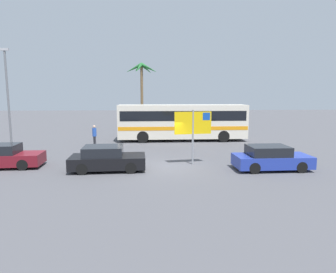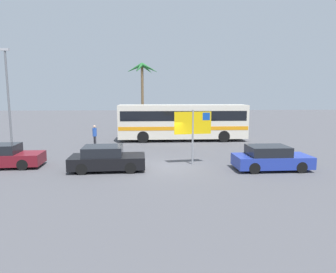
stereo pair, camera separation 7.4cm
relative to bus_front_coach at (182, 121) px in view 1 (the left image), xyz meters
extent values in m
plane|color=#4C4C51|center=(-2.19, -9.54, -1.78)|extent=(120.00, 120.00, 0.00)
cube|color=silver|center=(0.00, 0.00, -0.06)|extent=(11.20, 2.40, 2.90)
cube|color=black|center=(0.00, 0.00, 0.49)|extent=(10.75, 2.43, 0.84)
cube|color=orange|center=(0.00, 0.00, -0.57)|extent=(11.09, 2.43, 0.32)
cylinder|color=black|center=(3.47, 1.08, -1.28)|extent=(1.00, 0.28, 1.00)
cylinder|color=black|center=(3.47, -1.08, -1.28)|extent=(1.00, 0.28, 1.00)
cylinder|color=black|center=(-3.47, 1.08, -1.28)|extent=(1.00, 0.28, 1.00)
cylinder|color=black|center=(-3.47, -1.08, -1.28)|extent=(1.00, 0.28, 1.00)
cylinder|color=gray|center=(-0.33, -9.03, -0.18)|extent=(0.11, 0.11, 3.20)
cube|color=yellow|center=(-0.33, -9.03, 0.67)|extent=(2.19, 0.37, 1.30)
cube|color=#1447A8|center=(0.46, -8.91, 1.04)|extent=(0.45, 0.13, 0.44)
cube|color=black|center=(-5.11, -10.12, -1.30)|extent=(4.08, 1.99, 0.64)
cube|color=black|center=(-5.35, -10.14, -0.72)|extent=(2.16, 1.76, 0.52)
cylinder|color=black|center=(-3.90, -9.23, -1.48)|extent=(0.61, 0.19, 0.60)
cylinder|color=black|center=(-3.83, -10.90, -1.48)|extent=(0.61, 0.19, 0.60)
cylinder|color=black|center=(-6.38, -9.35, -1.48)|extent=(0.61, 0.19, 0.60)
cylinder|color=black|center=(-6.31, -11.02, -1.48)|extent=(0.61, 0.19, 0.60)
cube|color=#23389E|center=(3.83, -10.50, -1.30)|extent=(4.11, 1.83, 0.64)
cube|color=black|center=(3.59, -10.50, -0.72)|extent=(2.15, 1.65, 0.52)
cylinder|color=black|center=(5.08, -9.67, -1.48)|extent=(0.60, 0.17, 0.60)
cylinder|color=black|center=(5.11, -11.28, -1.48)|extent=(0.60, 0.17, 0.60)
cylinder|color=black|center=(2.55, -9.72, -1.48)|extent=(0.60, 0.17, 0.60)
cylinder|color=black|center=(2.59, -11.33, -1.48)|extent=(0.60, 0.17, 0.60)
cube|color=maroon|center=(-11.10, -9.22, -1.30)|extent=(4.35, 1.86, 0.64)
cylinder|color=black|center=(-9.81, -8.40, -1.48)|extent=(0.61, 0.19, 0.60)
cylinder|color=black|center=(-9.74, -9.91, -1.48)|extent=(0.61, 0.19, 0.60)
cylinder|color=#2D2D33|center=(-7.17, -2.70, -1.37)|extent=(0.13, 0.13, 0.82)
cylinder|color=#2D2D33|center=(-7.27, -2.55, -1.37)|extent=(0.13, 0.13, 0.82)
cylinder|color=#2851B2|center=(-7.22, -2.62, -0.64)|extent=(0.32, 0.32, 0.65)
sphere|color=tan|center=(-7.22, -2.62, -0.21)|extent=(0.22, 0.22, 0.22)
cylinder|color=slate|center=(-12.45, -5.15, 1.69)|extent=(0.14, 0.14, 6.95)
cube|color=#B2B2B7|center=(-12.45, -5.15, 5.26)|extent=(0.56, 0.20, 0.16)
cylinder|color=brown|center=(-3.85, 10.32, 1.93)|extent=(0.32, 0.32, 7.43)
cone|color=#23662D|center=(-2.92, 10.19, 5.37)|extent=(2.12, 0.72, 1.34)
cone|color=#23662D|center=(-3.28, 11.07, 5.39)|extent=(1.62, 1.93, 1.31)
cone|color=#23662D|center=(-4.27, 11.22, 5.51)|extent=(1.30, 2.12, 1.09)
cone|color=#23662D|center=(-4.79, 10.49, 5.39)|extent=(2.13, 0.80, 1.31)
cone|color=#23662D|center=(-4.15, 9.44, 5.35)|extent=(1.08, 2.09, 1.38)
cone|color=#23662D|center=(-3.20, 9.57, 5.50)|extent=(1.74, 1.89, 1.11)
camera|label=1|loc=(-2.75, -25.94, 2.32)|focal=31.57mm
camera|label=2|loc=(-2.67, -25.94, 2.32)|focal=31.57mm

